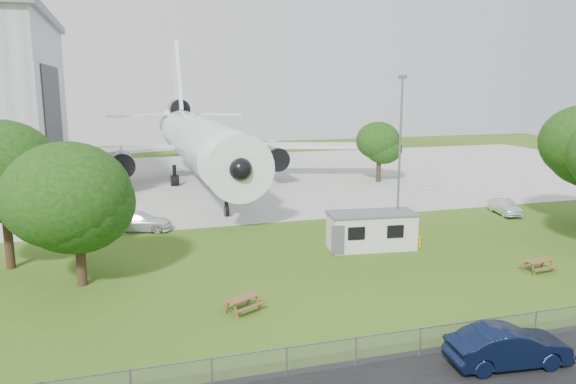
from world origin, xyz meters
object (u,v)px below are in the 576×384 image
object	(u,v)px
picnic_west	(243,311)
airliner	(197,138)
site_cabin	(372,230)
picnic_east	(538,272)
car_centre_sedan	(508,347)

from	to	relation	value
picnic_west	airliner	bearing A→B (deg)	56.80
airliner	site_cabin	bearing A→B (deg)	-75.08
site_cabin	picnic_east	xyz separation A→B (m)	(7.76, -7.71, -1.31)
picnic_east	car_centre_sedan	size ratio (longest dim) A/B	0.35
picnic_west	picnic_east	distance (m)	19.01
picnic_west	site_cabin	bearing A→B (deg)	8.26
airliner	picnic_east	xyz separation A→B (m)	(15.76, -37.74, -5.27)
car_centre_sedan	airliner	bearing A→B (deg)	13.38
airliner	site_cabin	distance (m)	31.33
picnic_west	car_centre_sedan	world-z (taller)	car_centre_sedan
site_cabin	picnic_east	bearing A→B (deg)	-44.83
airliner	car_centre_sedan	distance (m)	47.76
picnic_east	site_cabin	bearing A→B (deg)	129.81
site_cabin	picnic_east	distance (m)	11.02
airliner	site_cabin	world-z (taller)	airliner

